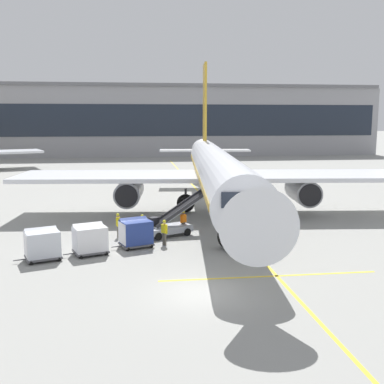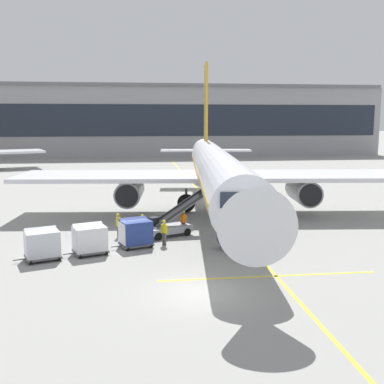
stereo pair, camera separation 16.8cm
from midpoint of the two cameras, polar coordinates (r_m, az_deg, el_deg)
name	(u,v)px [view 1 (the left image)]	position (r m, az deg, el deg)	size (l,w,h in m)	color
ground_plane	(199,293)	(22.87, 0.71, -12.42)	(600.00, 600.00, 0.00)	gray
parked_airplane	(216,171)	(40.58, 2.89, 2.61)	(35.19, 44.37, 15.17)	silver
belt_loader	(170,223)	(33.47, -2.83, -3.89)	(5.24, 3.36, 3.24)	#A3A8B2
baggage_cart_lead	(136,232)	(30.67, -7.17, -4.95)	(2.82, 2.18, 1.91)	#515156
baggage_cart_second	(90,239)	(29.52, -12.71, -5.66)	(2.82, 2.18, 1.91)	#515156
baggage_cart_third	(42,244)	(29.08, -18.23, -6.12)	(2.82, 2.18, 1.91)	#515156
ground_crew_by_loader	(142,225)	(32.70, -6.33, -4.06)	(0.40, 0.51, 1.74)	#514C42
ground_crew_by_carts	(183,220)	(33.94, -1.21, -3.53)	(0.50, 0.41, 1.74)	#514C42
ground_crew_marshaller	(164,231)	(30.85, -3.61, -4.82)	(0.42, 0.46, 1.74)	#514C42
ground_crew_wingwalker	(118,223)	(33.36, -9.30, -3.87)	(0.29, 0.57, 1.74)	#514C42
safety_cone_engine_keepout	(162,220)	(36.89, -3.81, -3.53)	(0.67, 0.67, 0.76)	black
apron_guidance_line_lead_in	(221,216)	(40.45, 3.49, -2.94)	(0.20, 110.00, 0.01)	yellow
apron_guidance_line_stop_bar	(270,276)	(25.47, 9.40, -10.27)	(12.00, 0.20, 0.01)	yellow
terminal_building	(161,121)	(113.41, -3.89, 8.83)	(101.46, 20.09, 16.29)	#939399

